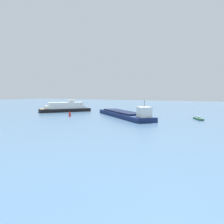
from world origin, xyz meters
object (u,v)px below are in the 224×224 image
cargo_barge (124,114)px  white_riverboat (65,108)px  channel_buoy_red (70,114)px  fishing_skiff (198,119)px

cargo_barge → white_riverboat: bearing=168.0°
cargo_barge → channel_buoy_red: bearing=-155.9°
channel_buoy_red → white_riverboat: bearing=135.2°
white_riverboat → cargo_barge: bearing=-12.0°
white_riverboat → channel_buoy_red: white_riverboat is taller
cargo_barge → channel_buoy_red: 18.23m
fishing_skiff → channel_buoy_red: 40.93m
cargo_barge → fishing_skiff: cargo_barge is taller
fishing_skiff → white_riverboat: bearing=177.4°
channel_buoy_red → fishing_skiff: bearing=16.5°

